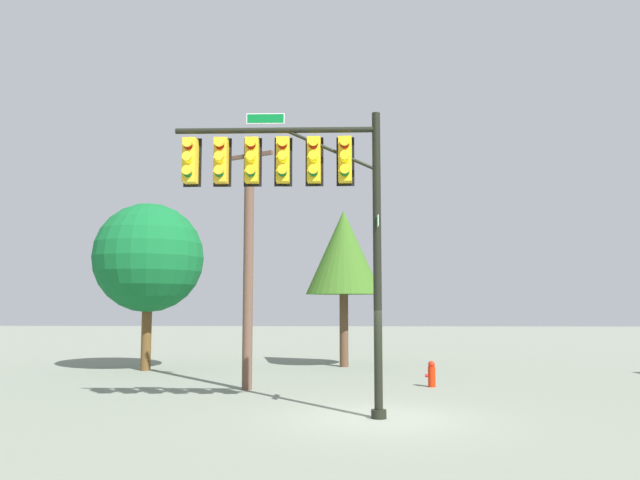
{
  "coord_description": "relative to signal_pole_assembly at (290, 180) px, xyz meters",
  "views": [
    {
      "loc": [
        0.92,
        14.82,
        2.66
      ],
      "look_at": [
        1.37,
        0.2,
        4.17
      ],
      "focal_mm": 34.8,
      "sensor_mm": 36.0,
      "label": 1
    }
  ],
  "objects": [
    {
      "name": "fire_hydrant",
      "position": [
        -4.17,
        -5.6,
        -5.26
      ],
      "size": [
        0.33,
        0.24,
        0.83
      ],
      "color": "red",
      "rests_on": "ground_plane"
    },
    {
      "name": "tree_mid",
      "position": [
        -1.4,
        -11.95,
        -0.81
      ],
      "size": [
        3.28,
        3.28,
        6.72
      ],
      "color": "brown",
      "rests_on": "ground_plane"
    },
    {
      "name": "utility_pole",
      "position": [
        1.69,
        -4.79,
        -1.54
      ],
      "size": [
        1.63,
        0.97,
        8.03
      ],
      "color": "brown",
      "rests_on": "ground_plane"
    },
    {
      "name": "signal_pole_assembly",
      "position": [
        0.0,
        0.0,
        0.0
      ],
      "size": [
        5.12,
        0.94,
        7.33
      ],
      "color": "black",
      "rests_on": "ground_plane"
    },
    {
      "name": "ground_plane",
      "position": [
        -2.11,
        -0.03,
        -5.67
      ],
      "size": [
        120.0,
        120.0,
        0.0
      ],
      "primitive_type": "plane",
      "color": "gray"
    },
    {
      "name": "tree_near",
      "position": [
        6.58,
        -10.21,
        -1.14
      ],
      "size": [
        4.44,
        4.44,
        6.76
      ],
      "color": "brown",
      "rests_on": "ground_plane"
    }
  ]
}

